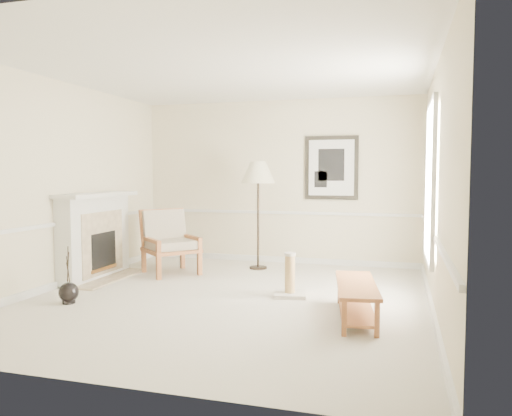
{
  "coord_description": "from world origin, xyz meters",
  "views": [
    {
      "loc": [
        2.1,
        -5.96,
        1.61
      ],
      "look_at": [
        0.17,
        0.7,
        1.12
      ],
      "focal_mm": 35.0,
      "sensor_mm": 36.0,
      "label": 1
    }
  ],
  "objects_px": {
    "scratching_post": "(290,283)",
    "floor_lamp": "(258,175)",
    "armchair": "(168,239)",
    "bench": "(356,295)",
    "floor_vase": "(69,293)"
  },
  "relations": [
    {
      "from": "armchair",
      "to": "bench",
      "type": "bearing_deg",
      "value": -76.92
    },
    {
      "from": "armchair",
      "to": "scratching_post",
      "type": "relative_size",
      "value": 1.95
    },
    {
      "from": "scratching_post",
      "to": "floor_lamp",
      "type": "bearing_deg",
      "value": 118.2
    },
    {
      "from": "floor_vase",
      "to": "armchair",
      "type": "distance_m",
      "value": 2.16
    },
    {
      "from": "floor_vase",
      "to": "armchair",
      "type": "xyz_separation_m",
      "value": [
        0.33,
        2.1,
        0.42
      ]
    },
    {
      "from": "floor_vase",
      "to": "armchair",
      "type": "bearing_deg",
      "value": 81.07
    },
    {
      "from": "bench",
      "to": "floor_vase",
      "type": "bearing_deg",
      "value": -174.38
    },
    {
      "from": "floor_vase",
      "to": "armchair",
      "type": "height_order",
      "value": "armchair"
    },
    {
      "from": "floor_lamp",
      "to": "scratching_post",
      "type": "distance_m",
      "value": 2.39
    },
    {
      "from": "floor_vase",
      "to": "floor_lamp",
      "type": "height_order",
      "value": "floor_lamp"
    },
    {
      "from": "floor_vase",
      "to": "floor_lamp",
      "type": "distance_m",
      "value": 3.56
    },
    {
      "from": "armchair",
      "to": "bench",
      "type": "distance_m",
      "value": 3.6
    },
    {
      "from": "floor_vase",
      "to": "floor_lamp",
      "type": "xyz_separation_m",
      "value": [
        1.63,
        2.82,
        1.44
      ]
    },
    {
      "from": "floor_lamp",
      "to": "bench",
      "type": "height_order",
      "value": "floor_lamp"
    },
    {
      "from": "scratching_post",
      "to": "floor_vase",
      "type": "bearing_deg",
      "value": -156.57
    }
  ]
}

